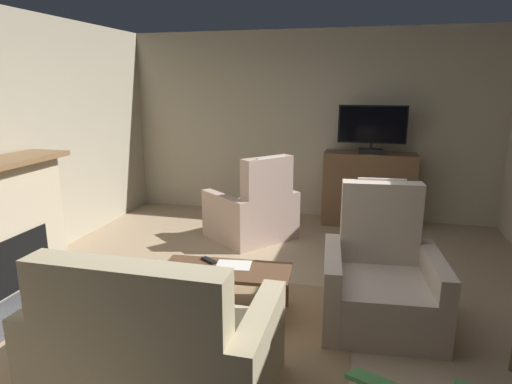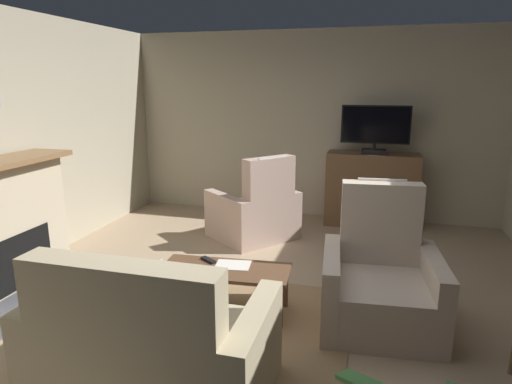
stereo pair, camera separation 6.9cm
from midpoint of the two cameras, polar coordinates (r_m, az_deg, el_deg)
name	(u,v)px [view 1 (the left image)]	position (r m, az deg, el deg)	size (l,w,h in m)	color
ground_plane	(257,313)	(4.06, -0.41, -15.29)	(5.98, 6.77, 0.04)	tan
wall_back	(308,125)	(6.66, 6.44, 8.55)	(5.98, 0.10, 2.71)	#B2A88E
rug_central	(217,324)	(3.86, -5.56, -16.64)	(2.19, 1.82, 0.01)	#8E704C
fireplace	(2,232)	(4.82, -30.28, -4.46)	(0.83, 1.54, 1.27)	#4C4C51
tv_cabinet	(368,191)	(6.39, 13.97, 0.16)	(1.25, 0.46, 1.03)	#4A3523
television	(372,128)	(6.19, 14.44, 8.01)	(0.90, 0.20, 0.65)	black
coffee_table	(226,274)	(3.87, -4.43, -10.49)	(1.15, 0.55, 0.41)	brown
tv_remote	(209,260)	(4.01, -6.60, -8.75)	(0.17, 0.05, 0.02)	black
folded_newspaper	(234,265)	(3.91, -3.43, -9.40)	(0.30, 0.22, 0.01)	silver
sofa_floral	(155,350)	(3.00, -13.61, -19.21)	(1.46, 0.89, 1.03)	tan
armchair_by_fireplace	(381,283)	(3.89, 15.28, -11.20)	(1.01, 0.99, 1.16)	#C6B29E
armchair_beside_cabinet	(253,213)	(5.69, -0.70, -2.71)	(1.27, 1.28, 1.12)	#BC9E8E
cat	(145,275)	(4.65, -14.59, -10.39)	(0.22, 0.64, 0.19)	beige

